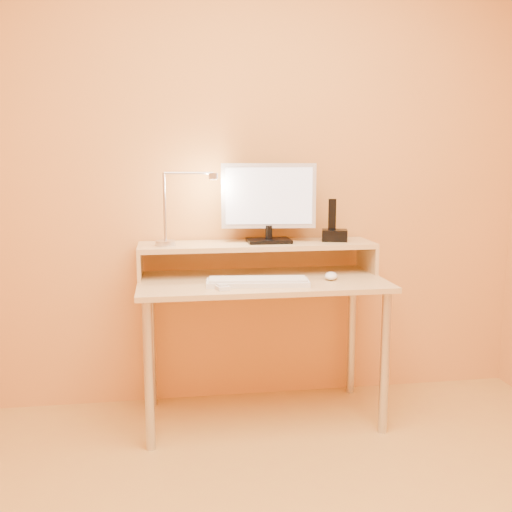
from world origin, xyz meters
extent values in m
cube|color=#DC8E44|center=(0.00, 1.50, 1.25)|extent=(3.00, 0.04, 2.50)
cylinder|color=#B8B9C2|center=(-0.55, 0.93, 0.35)|extent=(0.04, 0.04, 0.69)
cylinder|color=#B8B9C2|center=(0.55, 0.93, 0.35)|extent=(0.04, 0.04, 0.69)
cylinder|color=#B8B9C2|center=(-0.55, 1.43, 0.35)|extent=(0.04, 0.04, 0.69)
cylinder|color=#B8B9C2|center=(0.55, 1.43, 0.35)|extent=(0.04, 0.04, 0.69)
cube|color=#D5AF7E|center=(0.00, 1.18, 0.71)|extent=(1.20, 0.60, 0.02)
cube|color=#D5AF7E|center=(-0.59, 1.33, 0.79)|extent=(0.02, 0.30, 0.14)
cube|color=#D5AF7E|center=(0.59, 1.33, 0.79)|extent=(0.02, 0.30, 0.14)
cube|color=#D5AF7E|center=(0.00, 1.33, 0.87)|extent=(1.20, 0.30, 0.02)
cube|color=black|center=(0.06, 1.33, 0.89)|extent=(0.22, 0.16, 0.02)
cylinder|color=black|center=(0.06, 1.33, 0.93)|extent=(0.04, 0.04, 0.07)
cube|color=#B9BAC4|center=(0.06, 1.34, 1.12)|extent=(0.48, 0.08, 0.33)
cube|color=black|center=(0.06, 1.36, 1.12)|extent=(0.43, 0.05, 0.28)
cube|color=silver|center=(0.06, 1.32, 1.12)|extent=(0.44, 0.05, 0.28)
cylinder|color=#B8B9C2|center=(-0.46, 1.30, 0.89)|extent=(0.10, 0.10, 0.02)
cylinder|color=#B8B9C2|center=(-0.46, 1.30, 1.07)|extent=(0.01, 0.01, 0.33)
cylinder|color=#B8B9C2|center=(-0.34, 1.30, 1.24)|extent=(0.24, 0.01, 0.01)
cylinder|color=#B8B9C2|center=(-0.22, 1.30, 1.22)|extent=(0.04, 0.04, 0.03)
cylinder|color=#FFEAC6|center=(-0.22, 1.30, 1.20)|extent=(0.03, 0.03, 0.00)
cube|color=black|center=(0.41, 1.33, 0.91)|extent=(0.15, 0.13, 0.06)
cube|color=black|center=(0.39, 1.33, 1.02)|extent=(0.05, 0.03, 0.16)
cube|color=#2767FF|center=(0.45, 1.28, 0.91)|extent=(0.01, 0.00, 0.04)
cube|color=silver|center=(-0.04, 1.05, 0.73)|extent=(0.49, 0.20, 0.02)
ellipsoid|color=white|center=(0.33, 1.12, 0.74)|extent=(0.10, 0.12, 0.04)
cube|color=silver|center=(-0.23, 1.04, 0.73)|extent=(0.10, 0.21, 0.02)
camera|label=1|loc=(-0.46, -1.61, 1.30)|focal=41.24mm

